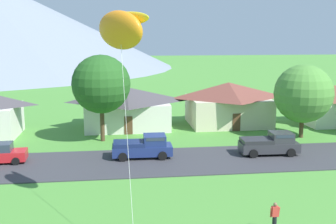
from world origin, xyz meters
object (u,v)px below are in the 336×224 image
(kite_flyer_with_kite, at_px, (121,31))
(tree_left_of_center, at_px, (101,84))
(house_rightmost, at_px, (334,104))
(pickup_truck_navy_west_side, at_px, (144,146))
(pickup_truck_charcoal_east_side, at_px, (271,143))
(watcher_person, at_px, (275,216))
(tree_center, at_px, (303,94))
(house_leftmost, at_px, (127,106))
(house_right_center, at_px, (228,103))
(parked_car_red_west_end, at_px, (0,154))

(kite_flyer_with_kite, bearing_deg, tree_left_of_center, 95.64)
(house_rightmost, distance_m, pickup_truck_navy_west_side, 26.53)
(pickup_truck_charcoal_east_side, relative_size, watcher_person, 3.14)
(kite_flyer_with_kite, distance_m, watcher_person, 13.41)
(tree_center, distance_m, kite_flyer_with_kite, 25.99)
(tree_left_of_center, height_order, pickup_truck_navy_west_side, tree_left_of_center)
(house_leftmost, bearing_deg, house_rightmost, -2.80)
(house_right_center, bearing_deg, pickup_truck_navy_west_side, -131.01)
(tree_left_of_center, xyz_separation_m, watcher_person, (9.94, -21.28, -4.94))
(house_rightmost, height_order, tree_left_of_center, tree_left_of_center)
(house_rightmost, relative_size, watcher_person, 4.78)
(tree_left_of_center, xyz_separation_m, kite_flyer_with_kite, (1.76, -17.83, 5.11))
(pickup_truck_navy_west_side, xyz_separation_m, kite_flyer_with_kite, (-1.98, -11.29, 9.87))
(tree_center, bearing_deg, house_right_center, 129.14)
(tree_left_of_center, bearing_deg, pickup_truck_charcoal_east_side, -24.77)
(house_right_center, relative_size, pickup_truck_charcoal_east_side, 1.89)
(tree_left_of_center, bearing_deg, house_rightmost, 10.27)
(watcher_person, bearing_deg, kite_flyer_with_kite, 157.11)
(house_rightmost, distance_m, watcher_person, 31.70)
(house_rightmost, bearing_deg, house_leftmost, 177.20)
(house_right_center, height_order, tree_left_of_center, tree_left_of_center)
(pickup_truck_navy_west_side, relative_size, watcher_person, 3.13)
(kite_flyer_with_kite, bearing_deg, house_right_center, 61.52)
(parked_car_red_west_end, bearing_deg, house_right_center, 28.72)
(house_leftmost, relative_size, pickup_truck_charcoal_east_side, 1.94)
(tree_left_of_center, relative_size, watcher_person, 5.23)
(tree_left_of_center, height_order, watcher_person, tree_left_of_center)
(pickup_truck_navy_west_side, bearing_deg, tree_left_of_center, 119.79)
(house_leftmost, height_order, house_rightmost, house_leftmost)
(tree_center, distance_m, pickup_truck_charcoal_east_side, 8.82)
(house_right_center, height_order, tree_center, tree_center)
(house_right_center, height_order, watcher_person, house_right_center)
(parked_car_red_west_end, bearing_deg, tree_left_of_center, 38.03)
(tree_center, bearing_deg, pickup_truck_navy_west_side, -162.45)
(tree_left_of_center, distance_m, watcher_person, 24.01)
(house_leftmost, distance_m, kite_flyer_with_kite, 25.52)
(house_right_center, distance_m, tree_center, 9.63)
(house_leftmost, xyz_separation_m, pickup_truck_charcoal_east_side, (12.42, -13.20, -1.37))
(tree_center, relative_size, watcher_person, 4.59)
(kite_flyer_with_kite, bearing_deg, tree_center, 41.32)
(house_right_center, relative_size, pickup_truck_navy_west_side, 1.90)
(watcher_person, bearing_deg, pickup_truck_navy_west_side, 112.80)
(house_rightmost, xyz_separation_m, pickup_truck_navy_west_side, (-23.85, -11.54, -1.36))
(pickup_truck_charcoal_east_side, relative_size, kite_flyer_with_kite, 0.43)
(pickup_truck_charcoal_east_side, height_order, kite_flyer_with_kite, kite_flyer_with_kite)
(house_leftmost, bearing_deg, watcher_person, -75.26)
(house_leftmost, distance_m, tree_left_of_center, 7.58)
(house_rightmost, distance_m, kite_flyer_with_kite, 35.51)
(pickup_truck_navy_west_side, bearing_deg, house_right_center, 48.99)
(house_right_center, xyz_separation_m, watcher_person, (-4.82, -27.41, -1.76))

